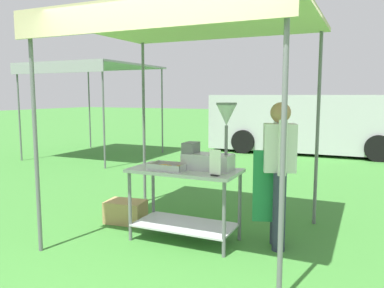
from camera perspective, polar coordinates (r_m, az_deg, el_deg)
ground_plane at (r=9.38m, az=14.10°, el=-3.38°), size 70.00×70.00×0.00m
stall_canopy at (r=4.53m, az=-0.56°, el=16.60°), size 2.80×2.37×2.52m
donut_cart at (r=4.51m, az=-1.06°, el=-6.77°), size 1.26×0.63×0.85m
donut_tray at (r=4.44m, az=-3.55°, el=-3.44°), size 0.42×0.28×0.07m
donut_fryer at (r=4.38m, az=2.83°, el=-0.57°), size 0.61×0.28×0.76m
menu_sign at (r=4.07m, az=3.40°, el=-3.02°), size 0.13×0.05×0.28m
vendor at (r=4.35m, az=12.57°, el=-3.36°), size 0.46×0.53×1.61m
supply_crate at (r=5.33m, az=-9.71°, el=-9.74°), size 0.55×0.40×0.29m
van_silver at (r=11.94m, az=17.05°, el=3.00°), size 5.76×2.14×1.69m
neighbour_tent at (r=10.96m, az=-14.36°, el=10.72°), size 2.85×2.95×2.48m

